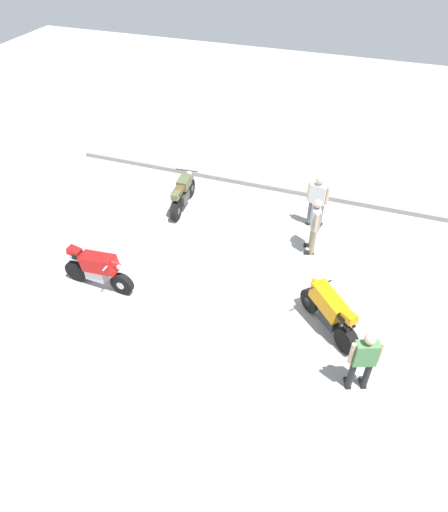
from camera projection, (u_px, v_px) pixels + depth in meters
ground_plane at (223, 274)px, 12.08m from camera, size 40.00×40.00×0.00m
curb_edge at (269, 186)px, 15.34m from camera, size 14.00×0.30×0.15m
motorcycle_red_sportbike at (98, 268)px, 11.37m from camera, size 1.96×0.70×1.14m
motorcycle_olive_vintage at (183, 194)px, 14.18m from camera, size 0.70×1.96×1.07m
motorcycle_orange_sportbike at (329, 310)px, 10.29m from camera, size 1.55×1.48×1.14m
person_in_green_shirt at (364, 359)px, 8.86m from camera, size 0.62×0.44×1.63m
person_in_gray_shirt at (315, 223)px, 12.22m from camera, size 0.40×0.65×1.68m
person_in_white_shirt at (317, 199)px, 13.11m from camera, size 0.65×0.40×1.68m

